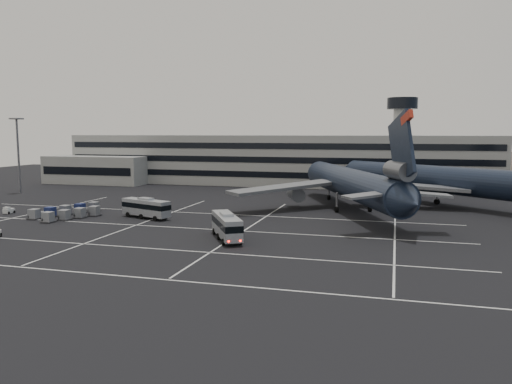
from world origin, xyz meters
TOP-DOWN VIEW (x-y plane):
  - ground at (0.00, 0.00)m, footprint 260.00×260.00m
  - lane_markings at (0.95, 0.72)m, footprint 90.00×55.62m
  - terminal at (-2.95, 71.14)m, footprint 125.00×26.00m
  - hills at (17.99, 170.00)m, footprint 352.00×180.00m
  - lightpole_left at (-55.00, 35.00)m, footprint 2.40×2.40m
  - trijet_main at (25.87, 28.23)m, footprint 43.87×55.08m
  - trijet_far at (42.96, 41.16)m, footprint 47.14×42.15m
  - bus_near at (11.46, -2.09)m, footprint 7.41×10.35m
  - bus_far at (-7.63, 10.46)m, footprint 10.24×5.74m
  - tug_a at (-34.25, 8.01)m, footprint 1.31×2.05m
  - uld_cluster at (-21.51, 8.02)m, footprint 10.40×15.07m

SIDE VIEW (x-z plane):
  - hills at x=17.99m, z-range -34.07..9.93m
  - ground at x=0.00m, z-range 0.00..0.00m
  - lane_markings at x=0.95m, z-range 0.00..0.01m
  - tug_a at x=-34.25m, z-range -0.07..1.20m
  - uld_cluster at x=-21.51m, z-range -0.02..1.75m
  - bus_far at x=-7.63m, z-range 0.17..3.72m
  - bus_near at x=11.46m, z-range 0.18..3.90m
  - trijet_main at x=25.87m, z-range -3.79..14.29m
  - trijet_far at x=42.96m, z-range -3.61..14.47m
  - terminal at x=-2.95m, z-range -5.07..18.93m
  - lightpole_left at x=-55.00m, z-range 2.68..20.95m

